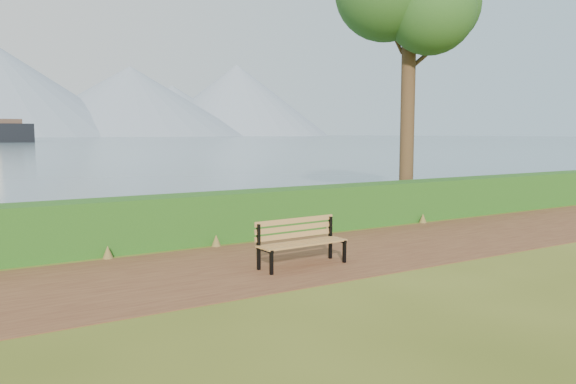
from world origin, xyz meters
TOP-DOWN VIEW (x-y plane):
  - ground at (0.00, 0.00)m, footprint 140.00×140.00m
  - path at (0.00, 0.30)m, footprint 40.00×3.40m
  - hedge at (0.00, 2.60)m, footprint 32.00×0.85m
  - bench at (-0.55, -0.16)m, footprint 1.62×0.54m

SIDE VIEW (x-z plane):
  - ground at x=0.00m, z-range 0.00..0.00m
  - path at x=0.00m, z-range 0.00..0.01m
  - bench at x=-0.55m, z-range 0.06..0.86m
  - hedge at x=0.00m, z-range 0.00..1.00m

